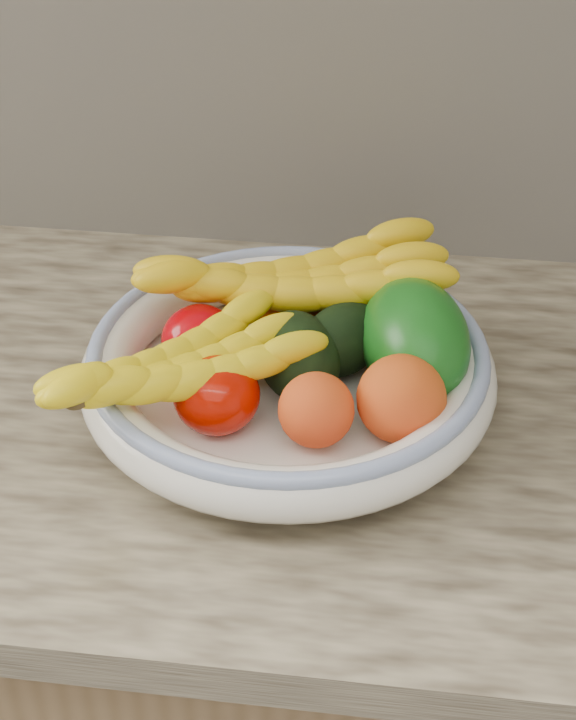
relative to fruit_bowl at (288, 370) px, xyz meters
The scene contains 15 objects.
kitchen_counter 0.49m from the fruit_bowl, 90.00° to the left, with size 2.44×0.66×1.40m.
fruit_bowl is the anchor object (origin of this frame).
clementine_back_left 0.09m from the fruit_bowl, 104.80° to the left, with size 0.05×0.05×0.05m, color #FE6C05.
clementine_back_right 0.10m from the fruit_bowl, 81.50° to the left, with size 0.05×0.05×0.04m, color orange.
clementine_back_mid 0.09m from the fruit_bowl, 97.59° to the left, with size 0.05×0.05×0.04m, color #DA6304.
clementine_extra 0.10m from the fruit_bowl, 97.38° to the left, with size 0.05×0.05×0.05m, color #F26005.
tomato_left 0.09m from the fruit_bowl, 167.40° to the left, with size 0.07×0.07×0.07m, color #B70008.
tomato_near_left 0.09m from the fruit_bowl, 131.32° to the right, with size 0.08×0.08×0.07m, color #C00E00.
avocado_center 0.02m from the fruit_bowl, ahead, with size 0.08×0.11×0.08m, color black.
avocado_right 0.06m from the fruit_bowl, 36.02° to the left, with size 0.07×0.10×0.07m, color black.
green_mango 0.12m from the fruit_bowl, 11.91° to the left, with size 0.10×0.15×0.11m, color #0F5210.
peach_front 0.09m from the fruit_bowl, 65.97° to the right, with size 0.07×0.07×0.07m, color orange.
peach_right 0.12m from the fruit_bowl, 27.30° to the right, with size 0.08×0.08×0.08m, color orange.
banana_bunch_back 0.09m from the fruit_bowl, 94.32° to the left, with size 0.32×0.12×0.09m, color yellow, non-canonical shape.
banana_bunch_front 0.11m from the fruit_bowl, 144.32° to the right, with size 0.28×0.11×0.08m, color yellow, non-canonical shape.
Camera 1 is at (0.11, 0.83, 1.56)m, focal length 55.00 mm.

